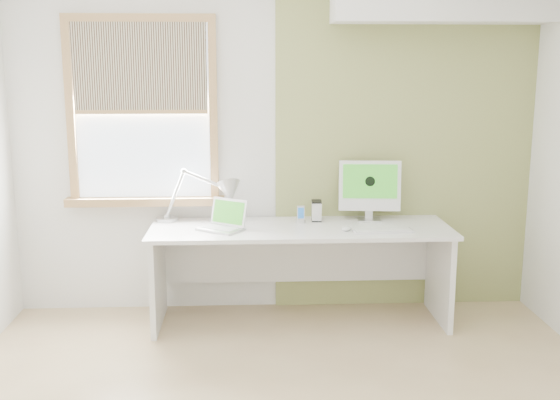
{
  "coord_description": "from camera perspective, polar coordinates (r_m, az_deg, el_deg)",
  "views": [
    {
      "loc": [
        -0.22,
        -3.34,
        1.89
      ],
      "look_at": [
        0.0,
        1.05,
        1.0
      ],
      "focal_mm": 42.8,
      "sensor_mm": 36.0,
      "label": 1
    }
  ],
  "objects": [
    {
      "name": "external_drive",
      "position": [
        5.07,
        3.14,
        -0.92
      ],
      "size": [
        0.08,
        0.12,
        0.15
      ],
      "color": "silver",
      "rests_on": "desk"
    },
    {
      "name": "window",
      "position": [
        5.13,
        -11.7,
        7.34
      ],
      "size": [
        1.2,
        0.14,
        1.42
      ],
      "color": "#A67C49",
      "rests_on": "room"
    },
    {
      "name": "room",
      "position": [
        3.4,
        0.87,
        1.46
      ],
      "size": [
        4.04,
        3.54,
        2.64
      ],
      "color": "tan",
      "rests_on": "ground"
    },
    {
      "name": "mouse",
      "position": [
        4.79,
        5.69,
        -2.43
      ],
      "size": [
        0.09,
        0.12,
        0.03
      ],
      "primitive_type": "ellipsoid",
      "rotation": [
        0.0,
        0.0,
        -0.35
      ],
      "color": "white",
      "rests_on": "desk"
    },
    {
      "name": "accent_wall",
      "position": [
        5.26,
        10.6,
        4.8
      ],
      "size": [
        2.0,
        0.02,
        2.6
      ],
      "primitive_type": "cube",
      "color": "#969355",
      "rests_on": "room"
    },
    {
      "name": "imac",
      "position": [
        5.1,
        7.67,
        1.11
      ],
      "size": [
        0.47,
        0.17,
        0.46
      ],
      "color": "silver",
      "rests_on": "desk"
    },
    {
      "name": "desk_lamp",
      "position": [
        4.99,
        -5.36,
        0.44
      ],
      "size": [
        0.7,
        0.33,
        0.4
      ],
      "color": "silver",
      "rests_on": "desk"
    },
    {
      "name": "keyboard",
      "position": [
        4.79,
        8.8,
        -2.6
      ],
      "size": [
        0.43,
        0.15,
        0.02
      ],
      "color": "white",
      "rests_on": "desk"
    },
    {
      "name": "phone_dock",
      "position": [
        5.0,
        1.79,
        -1.55
      ],
      "size": [
        0.07,
        0.07,
        0.13
      ],
      "color": "silver",
      "rests_on": "desk"
    },
    {
      "name": "laptop",
      "position": [
        4.83,
        -4.82,
        -1.87
      ],
      "size": [
        0.38,
        0.37,
        0.21
      ],
      "color": "silver",
      "rests_on": "desk"
    },
    {
      "name": "desk",
      "position": [
        4.99,
        1.69,
        -4.33
      ],
      "size": [
        2.2,
        0.7,
        0.73
      ],
      "color": "white",
      "rests_on": "room"
    }
  ]
}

